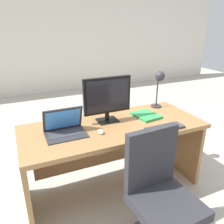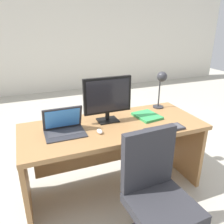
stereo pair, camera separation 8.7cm
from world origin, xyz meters
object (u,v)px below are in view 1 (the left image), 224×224
(keyboard, at_px, (165,128))
(office_chair, at_px, (161,204))
(monitor, at_px, (107,97))
(laptop, at_px, (64,126))
(mouse, at_px, (101,132))
(book, at_px, (146,115))
(desk, at_px, (112,142))
(desk_lamp, at_px, (159,81))

(keyboard, distance_m, office_chair, 0.68)
(monitor, relative_size, laptop, 1.37)
(office_chair, bearing_deg, monitor, 95.38)
(keyboard, relative_size, mouse, 4.67)
(keyboard, relative_size, office_chair, 0.39)
(keyboard, bearing_deg, mouse, 164.73)
(mouse, bearing_deg, office_chair, -68.48)
(book, bearing_deg, desk, -179.49)
(desk_lamp, relative_size, office_chair, 0.44)
(desk, relative_size, office_chair, 1.84)
(book, bearing_deg, laptop, -178.30)
(keyboard, xyz_separation_m, office_chair, (-0.33, -0.45, -0.38))
(laptop, bearing_deg, desk_lamp, 10.41)
(desk, bearing_deg, office_chair, -85.37)
(keyboard, distance_m, book, 0.32)
(office_chair, bearing_deg, laptop, 125.14)
(laptop, bearing_deg, book, 1.70)
(desk, relative_size, desk_lamp, 4.14)
(keyboard, height_order, mouse, mouse)
(laptop, bearing_deg, keyboard, -19.07)
(laptop, distance_m, keyboard, 0.91)
(laptop, bearing_deg, desk, 2.70)
(mouse, bearing_deg, laptop, 153.90)
(desk, height_order, laptop, laptop)
(desk, distance_m, monitor, 0.46)
(desk, height_order, desk_lamp, desk_lamp)
(laptop, relative_size, book, 1.17)
(desk, distance_m, desk_lamp, 0.86)
(desk_lamp, distance_m, office_chair, 1.31)
(keyboard, bearing_deg, monitor, 137.01)
(keyboard, height_order, desk_lamp, desk_lamp)
(desk_lamp, height_order, office_chair, desk_lamp)
(monitor, distance_m, keyboard, 0.61)
(monitor, height_order, office_chair, monitor)
(desk, xyz_separation_m, book, (0.40, 0.00, 0.22))
(book, xyz_separation_m, office_chair, (-0.33, -0.78, -0.38))
(laptop, distance_m, book, 0.87)
(desk_lamp, height_order, book, desk_lamp)
(laptop, xyz_separation_m, office_chair, (0.53, -0.75, -0.44))
(monitor, bearing_deg, desk, -75.84)
(keyboard, xyz_separation_m, desk_lamp, (0.26, 0.51, 0.30))
(keyboard, bearing_deg, desk_lamp, 62.49)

